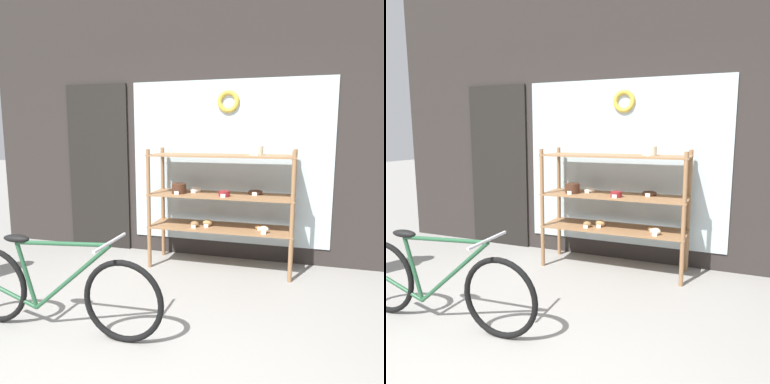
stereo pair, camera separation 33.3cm
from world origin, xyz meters
TOP-DOWN VIEW (x-y plane):
  - storefront_facade at (-0.04, 2.56)m, footprint 5.95×0.13m
  - display_case at (0.19, 2.17)m, footprint 1.58×0.49m
  - bicycle at (-0.73, 0.47)m, footprint 1.74×0.46m

SIDE VIEW (x-z plane):
  - bicycle at x=-0.73m, z-range -0.04..0.71m
  - display_case at x=0.19m, z-range 0.14..1.50m
  - storefront_facade at x=-0.04m, z-range -0.04..3.34m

